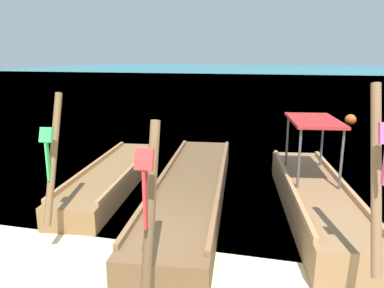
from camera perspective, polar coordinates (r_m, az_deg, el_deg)
name	(u,v)px	position (r m, az deg, el deg)	size (l,w,h in m)	color
sea_water	(275,74)	(65.58, 12.52, 10.42)	(120.00, 120.00, 0.00)	#147A89
longtail_boat_green_ribbon	(113,177)	(9.34, -12.07, -4.95)	(1.67, 5.81, 2.56)	brown
longtail_boat_red_ribbon	(192,190)	(8.21, -0.04, -7.05)	(2.12, 7.60, 2.42)	brown
longtail_boat_pink_ribbon	(315,198)	(7.92, 18.38, -7.85)	(1.86, 5.85, 2.85)	olive
mooring_buoy_near	(350,120)	(18.64, 23.10, 3.43)	(0.51, 0.51, 0.51)	#EA5119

